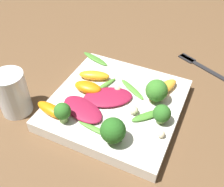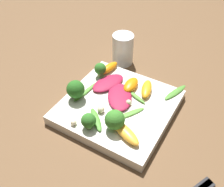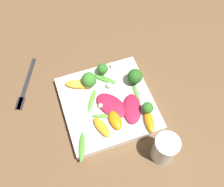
{
  "view_description": "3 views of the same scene",
  "coord_description": "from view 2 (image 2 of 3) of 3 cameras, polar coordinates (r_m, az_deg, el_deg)",
  "views": [
    {
      "loc": [
        -0.34,
        -0.15,
        0.39
      ],
      "look_at": [
        -0.0,
        0.01,
        0.04
      ],
      "focal_mm": 42.0,
      "sensor_mm": 36.0,
      "label": 1
    },
    {
      "loc": [
        0.21,
        -0.38,
        0.46
      ],
      "look_at": [
        -0.02,
        -0.0,
        0.05
      ],
      "focal_mm": 42.0,
      "sensor_mm": 36.0,
      "label": 2
    },
    {
      "loc": [
        0.1,
        0.32,
        0.67
      ],
      "look_at": [
        -0.02,
        -0.01,
        0.05
      ],
      "focal_mm": 42.0,
      "sensor_mm": 36.0,
      "label": 3
    }
  ],
  "objects": [
    {
      "name": "orange_segment_1",
      "position": [
        0.65,
        4.05,
        1.93
      ],
      "size": [
        0.03,
        0.06,
        0.02
      ],
      "color": "orange",
      "rests_on": "plate"
    },
    {
      "name": "ground_plane",
      "position": [
        0.64,
        1.31,
        -3.7
      ],
      "size": [
        2.4,
        2.4,
        0.0
      ],
      "primitive_type": "plane",
      "color": "brown"
    },
    {
      "name": "orange_segment_0",
      "position": [
        0.55,
        2.99,
        -8.48
      ],
      "size": [
        0.08,
        0.06,
        0.02
      ],
      "color": "#FCAD33",
      "rests_on": "plate"
    },
    {
      "name": "arugula_sprig_1",
      "position": [
        0.65,
        -5.61,
        0.47
      ],
      "size": [
        0.02,
        0.09,
        0.01
      ],
      "color": "#518E33",
      "rests_on": "plate"
    },
    {
      "name": "plate",
      "position": [
        0.63,
        1.33,
        -2.91
      ],
      "size": [
        0.25,
        0.25,
        0.03
      ],
      "color": "silver",
      "rests_on": "ground_plane"
    },
    {
      "name": "orange_segment_2",
      "position": [
        0.71,
        -0.74,
        5.55
      ],
      "size": [
        0.03,
        0.07,
        0.02
      ],
      "color": "orange",
      "rests_on": "plate"
    },
    {
      "name": "radicchio_leaf_1",
      "position": [
        0.66,
        -0.86,
        2.32
      ],
      "size": [
        0.08,
        0.1,
        0.01
      ],
      "color": "maroon",
      "rests_on": "plate"
    },
    {
      "name": "arugula_sprig_3",
      "position": [
        0.66,
        13.63,
        0.26
      ],
      "size": [
        0.04,
        0.08,
        0.01
      ],
      "color": "#47842D",
      "rests_on": "plate"
    },
    {
      "name": "arugula_sprig_4",
      "position": [
        0.63,
        5.03,
        -0.51
      ],
      "size": [
        0.07,
        0.03,
        0.01
      ],
      "color": "#518E33",
      "rests_on": "plate"
    },
    {
      "name": "radicchio_leaf_0",
      "position": [
        0.63,
        1.69,
        -0.68
      ],
      "size": [
        0.1,
        0.11,
        0.01
      ],
      "color": "maroon",
      "rests_on": "plate"
    },
    {
      "name": "macadamia_nut_0",
      "position": [
        0.61,
        3.66,
        -1.97
      ],
      "size": [
        0.01,
        0.01,
        0.01
      ],
      "color": "beige",
      "rests_on": "plate"
    },
    {
      "name": "orange_segment_3",
      "position": [
        0.65,
        7.54,
        0.99
      ],
      "size": [
        0.04,
        0.07,
        0.02
      ],
      "color": "orange",
      "rests_on": "plate"
    },
    {
      "name": "drinking_glass",
      "position": [
        0.76,
        2.37,
        9.6
      ],
      "size": [
        0.06,
        0.06,
        0.09
      ],
      "color": "white",
      "rests_on": "ground_plane"
    },
    {
      "name": "broccoli_floret_2",
      "position": [
        0.68,
        -2.56,
        5.29
      ],
      "size": [
        0.03,
        0.03,
        0.04
      ],
      "color": "#84AD5B",
      "rests_on": "plate"
    },
    {
      "name": "broccoli_floret_0",
      "position": [
        0.62,
        -7.94,
        0.89
      ],
      "size": [
        0.04,
        0.04,
        0.05
      ],
      "color": "#84AD5B",
      "rests_on": "plate"
    },
    {
      "name": "arugula_sprig_2",
      "position": [
        0.59,
        3.99,
        -4.38
      ],
      "size": [
        0.05,
        0.07,
        0.0
      ],
      "color": "#518E33",
      "rests_on": "plate"
    },
    {
      "name": "arugula_sprig_0",
      "position": [
        0.58,
        -3.51,
        -5.65
      ],
      "size": [
        0.06,
        0.06,
        0.01
      ],
      "color": "#47842D",
      "rests_on": "plate"
    },
    {
      "name": "macadamia_nut_2",
      "position": [
        0.59,
        -2.43,
        -3.47
      ],
      "size": [
        0.02,
        0.02,
        0.02
      ],
      "color": "beige",
      "rests_on": "plate"
    },
    {
      "name": "broccoli_floret_1",
      "position": [
        0.55,
        -5.12,
        -5.98
      ],
      "size": [
        0.03,
        0.03,
        0.04
      ],
      "color": "#7A9E51",
      "rests_on": "plate"
    },
    {
      "name": "macadamia_nut_1",
      "position": [
        0.57,
        -8.37,
        -6.26
      ],
      "size": [
        0.01,
        0.01,
        0.01
      ],
      "color": "beige",
      "rests_on": "plate"
    },
    {
      "name": "broccoli_floret_3",
      "position": [
        0.55,
        0.6,
        -5.76
      ],
      "size": [
        0.04,
        0.04,
        0.05
      ],
      "color": "#7A9E51",
      "rests_on": "plate"
    }
  ]
}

